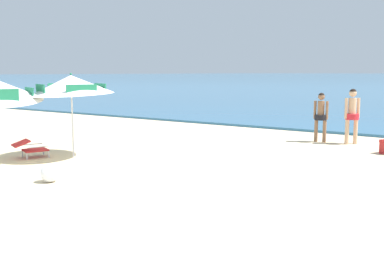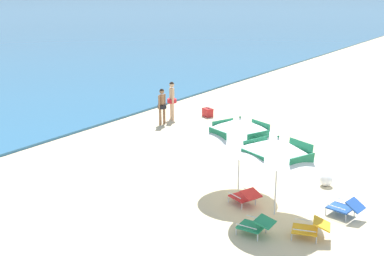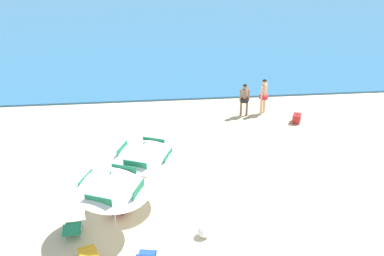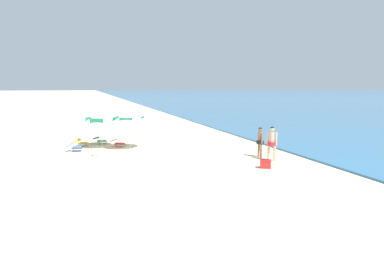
# 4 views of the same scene
# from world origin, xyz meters

# --- Properties ---
(beach_umbrella_striped_main) EXTENTS (3.30, 3.29, 2.27)m
(beach_umbrella_striped_main) POSITION_xyz_m (-2.76, 3.37, 1.87)
(beach_umbrella_striped_main) COLOR silver
(beach_umbrella_striped_main) RESTS_ON ground
(beach_umbrella_striped_second) EXTENTS (2.98, 2.99, 2.27)m
(beach_umbrella_striped_second) POSITION_xyz_m (-1.78, 4.99, 1.95)
(beach_umbrella_striped_second) COLOR silver
(beach_umbrella_striped_second) RESTS_ON ground
(lounge_chair_under_umbrella) EXTENTS (0.69, 0.97, 0.52)m
(lounge_chair_under_umbrella) POSITION_xyz_m (-1.84, 1.77, 0.27)
(lounge_chair_under_umbrella) COLOR #1E4799
(lounge_chair_under_umbrella) RESTS_ON ground
(lounge_chair_beside_umbrella) EXTENTS (0.81, 1.00, 0.50)m
(lounge_chair_beside_umbrella) POSITION_xyz_m (-2.68, 4.30, 0.28)
(lounge_chair_beside_umbrella) COLOR red
(lounge_chair_beside_umbrella) RESTS_ON ground
(lounge_chair_facing_sea) EXTENTS (0.77, 0.99, 0.51)m
(lounge_chair_facing_sea) POSITION_xyz_m (-3.47, 2.13, 0.28)
(lounge_chair_facing_sea) COLOR gold
(lounge_chair_facing_sea) RESTS_ON ground
(lounge_chair_spare_folded) EXTENTS (0.60, 0.87, 0.49)m
(lounge_chair_spare_folded) POSITION_xyz_m (-4.07, 3.28, 0.28)
(lounge_chair_spare_folded) COLOR #1E7F56
(lounge_chair_spare_folded) RESTS_ON ground
(person_standing_near_shore) EXTENTS (0.48, 0.40, 1.62)m
(person_standing_near_shore) POSITION_xyz_m (2.88, 11.32, 0.94)
(person_standing_near_shore) COLOR #8C6042
(person_standing_near_shore) RESTS_ON ground
(person_standing_beside) EXTENTS (0.43, 0.43, 1.77)m
(person_standing_beside) POSITION_xyz_m (3.83, 11.47, 1.02)
(person_standing_beside) COLOR #D8A87F
(person_standing_beside) RESTS_ON ground
(cooler_box) EXTENTS (0.53, 0.60, 0.43)m
(cooler_box) POSITION_xyz_m (5.18, 10.37, 0.20)
(cooler_box) COLOR red
(cooler_box) RESTS_ON ground
(beach_ball) EXTENTS (0.39, 0.39, 0.39)m
(beach_ball) POSITION_xyz_m (-0.08, 2.88, 0.19)
(beach_ball) COLOR white
(beach_ball) RESTS_ON ground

